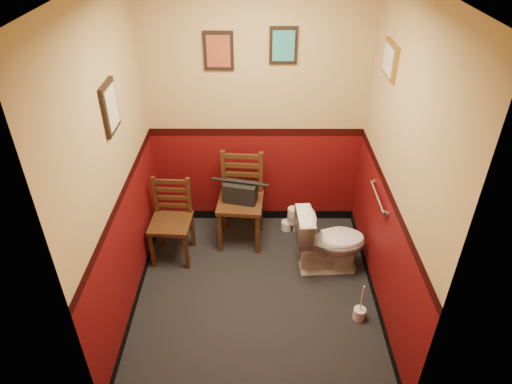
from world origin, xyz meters
TOP-DOWN VIEW (x-y plane):
  - floor at (0.00, 0.00)m, footprint 2.20×2.40m
  - wall_back at (0.00, 1.20)m, footprint 2.20×0.00m
  - wall_front at (0.00, -1.20)m, footprint 2.20×0.00m
  - wall_left at (-1.10, 0.00)m, footprint 0.00×2.40m
  - wall_right at (1.10, 0.00)m, footprint 0.00×2.40m
  - grab_bar at (1.07, 0.25)m, footprint 0.05×0.56m
  - framed_print_back_a at (-0.35, 1.18)m, footprint 0.28×0.04m
  - framed_print_back_b at (0.25, 1.18)m, footprint 0.26×0.04m
  - framed_print_left at (-1.08, 0.10)m, footprint 0.04×0.30m
  - framed_print_right at (1.08, 0.60)m, footprint 0.04×0.34m
  - toilet at (0.72, 0.38)m, footprint 0.71×0.42m
  - toilet_brush at (0.92, -0.28)m, footprint 0.11×0.11m
  - chair_left at (-0.85, 0.59)m, footprint 0.42×0.42m
  - chair_right at (-0.16, 0.86)m, footprint 0.49×0.49m
  - handbag at (-0.16, 0.82)m, footprint 0.37×0.24m
  - tp_stack at (0.40, 0.99)m, footprint 0.24×0.14m

SIDE VIEW (x-z plane):
  - floor at x=0.00m, z-range 0.00..0.00m
  - toilet_brush at x=0.92m, z-range -0.13..0.26m
  - tp_stack at x=0.40m, z-range -0.03..0.28m
  - toilet at x=0.72m, z-range 0.00..0.68m
  - chair_left at x=-0.85m, z-range 0.00..0.85m
  - chair_right at x=-0.16m, z-range 0.00..0.98m
  - handbag at x=-0.16m, z-range 0.50..0.74m
  - grab_bar at x=1.07m, z-range 0.92..0.98m
  - wall_back at x=0.00m, z-range 0.00..2.70m
  - wall_front at x=0.00m, z-range 0.00..2.70m
  - wall_left at x=-1.10m, z-range 0.00..2.70m
  - wall_right at x=1.10m, z-range 0.00..2.70m
  - framed_print_left at x=-1.08m, z-range 1.66..2.04m
  - framed_print_back_a at x=-0.35m, z-range 1.77..2.13m
  - framed_print_back_b at x=0.25m, z-range 1.83..2.17m
  - framed_print_right at x=1.08m, z-range 1.91..2.19m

